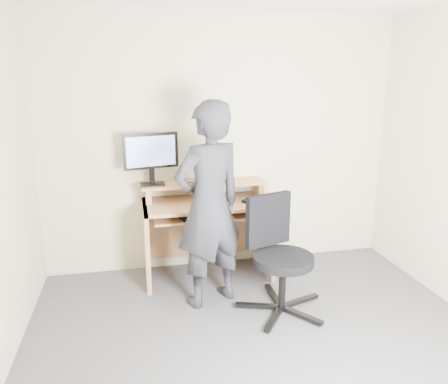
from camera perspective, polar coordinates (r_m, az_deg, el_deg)
name	(u,v)px	position (r m, az deg, el deg)	size (l,w,h in m)	color
ground	(273,364)	(3.23, 6.46, -21.42)	(3.50, 3.50, 0.00)	#5C5B61
back_wall	(221,144)	(4.34, -0.37, 6.28)	(3.50, 0.02, 2.50)	#BAB394
desk	(206,220)	(4.26, -2.39, -3.65)	(1.20, 0.60, 0.91)	tan
monitor	(151,154)	(4.10, -9.49, 4.88)	(0.51, 0.16, 0.49)	black
external_drive	(206,172)	(4.19, -2.40, 2.63)	(0.07, 0.13, 0.20)	black
travel_mug	(208,172)	(4.23, -2.07, 2.68)	(0.09, 0.09, 0.19)	#AFAFB3
smartphone	(222,181)	(4.22, -0.20, 1.40)	(0.07, 0.13, 0.01)	black
charger	(181,183)	(4.12, -5.58, 1.16)	(0.04, 0.04, 0.04)	black
headphones	(190,180)	(4.27, -4.45, 1.57)	(0.16, 0.16, 0.02)	silver
keyboard	(203,214)	(4.05, -2.77, -2.86)	(0.46, 0.18, 0.03)	black
mouse	(246,201)	(4.10, 2.89, -1.17)	(0.10, 0.06, 0.04)	black
office_chair	(278,251)	(3.64, 7.05, -7.66)	(0.75, 0.71, 0.94)	black
person	(209,206)	(3.60, -1.95, -1.83)	(0.63, 0.41, 1.73)	black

